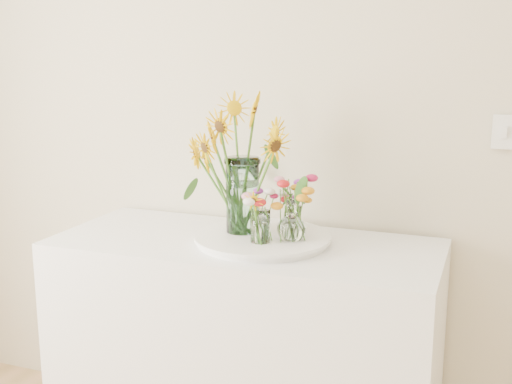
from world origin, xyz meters
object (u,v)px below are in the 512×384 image
small_vase_a (260,227)px  small_vase_c (293,220)px  mason_jar (242,195)px  small_vase_b (291,221)px  tray (263,240)px  counter (245,356)px

small_vase_a → small_vase_c: 0.17m
mason_jar → small_vase_b: 0.21m
tray → small_vase_b: bearing=-9.2°
mason_jar → small_vase_c: bearing=16.4°
small_vase_b → small_vase_a: bearing=-143.9°
counter → mason_jar: size_ratio=5.01×
mason_jar → small_vase_a: size_ratio=2.39×
tray → small_vase_c: small_vase_c is taller
counter → tray: size_ratio=3.00×
small_vase_a → mason_jar: bearing=135.8°
counter → small_vase_c: 0.56m
tray → small_vase_a: size_ratio=3.99×
small_vase_a → small_vase_b: (0.09, 0.07, 0.01)m
counter → small_vase_b: (0.18, -0.02, 0.55)m
counter → small_vase_a: small_vase_a is taller
mason_jar → tray: bearing=-13.1°
small_vase_c → mason_jar: bearing=-163.6°
small_vase_c → small_vase_a: bearing=-113.6°
counter → small_vase_c: small_vase_c is taller
tray → small_vase_b: 0.14m
mason_jar → small_vase_b: size_ratio=1.91×
mason_jar → small_vase_a: mason_jar is taller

